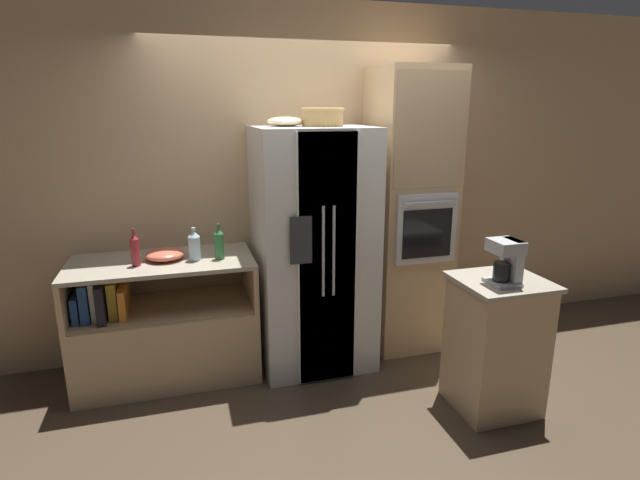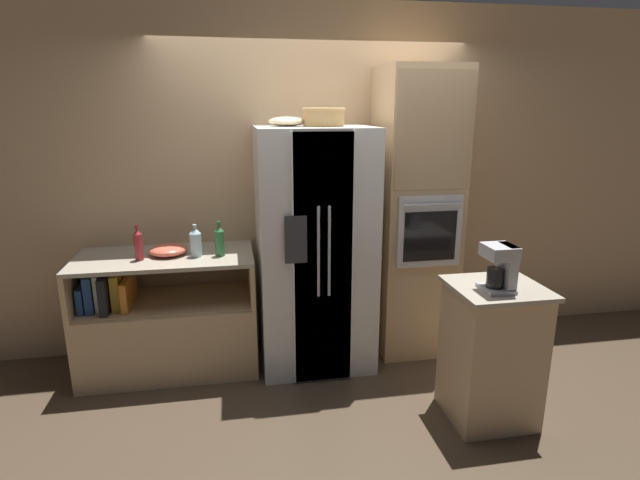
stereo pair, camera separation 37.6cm
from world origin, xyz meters
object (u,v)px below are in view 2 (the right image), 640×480
(bottle_wide, at_px, (220,241))
(coffee_maker, at_px, (501,266))
(refrigerator, at_px, (314,249))
(bottle_tall, at_px, (196,242))
(wicker_basket, at_px, (324,116))
(wall_oven, at_px, (415,214))
(mixing_bowl, at_px, (168,250))
(fruit_bowl, at_px, (287,121))
(bottle_short, at_px, (138,245))

(bottle_wide, xyz_separation_m, coffee_maker, (1.67, -1.04, 0.04))
(refrigerator, relative_size, bottle_tall, 7.66)
(wicker_basket, height_order, bottle_tall, wicker_basket)
(wall_oven, relative_size, mixing_bowl, 8.28)
(bottle_wide, relative_size, mixing_bowl, 0.95)
(bottle_wide, height_order, coffee_maker, coffee_maker)
(refrigerator, bearing_deg, wall_oven, 5.90)
(fruit_bowl, relative_size, bottle_wide, 1.02)
(wicker_basket, xyz_separation_m, coffee_maker, (0.89, -1.05, -0.85))
(wall_oven, height_order, mixing_bowl, wall_oven)
(wall_oven, distance_m, bottle_wide, 1.57)
(refrigerator, relative_size, bottle_wide, 7.07)
(refrigerator, height_order, wall_oven, wall_oven)
(bottle_tall, height_order, bottle_wide, bottle_wide)
(wicker_basket, relative_size, bottle_tall, 1.29)
(bottle_tall, distance_m, coffee_maker, 2.13)
(mixing_bowl, relative_size, coffee_maker, 0.97)
(bottle_wide, bearing_deg, wicker_basket, 0.37)
(refrigerator, height_order, bottle_short, refrigerator)
(wicker_basket, distance_m, fruit_bowl, 0.27)
(wicker_basket, relative_size, bottle_short, 1.17)
(refrigerator, distance_m, bottle_tall, 0.90)
(bottle_tall, xyz_separation_m, bottle_wide, (0.18, -0.02, 0.00))
(fruit_bowl, height_order, mixing_bowl, fruit_bowl)
(wall_oven, xyz_separation_m, coffee_maker, (0.11, -1.15, -0.08))
(wicker_basket, bearing_deg, bottle_short, -179.56)
(bottle_tall, bearing_deg, coffee_maker, -29.76)
(bottle_short, xyz_separation_m, bottle_wide, (0.58, 0.01, 0.00))
(refrigerator, height_order, mixing_bowl, refrigerator)
(wall_oven, height_order, bottle_tall, wall_oven)
(bottle_tall, height_order, mixing_bowl, bottle_tall)
(refrigerator, xyz_separation_m, bottle_short, (-1.29, -0.03, 0.11))
(wicker_basket, distance_m, bottle_short, 1.63)
(wall_oven, height_order, wicker_basket, wall_oven)
(bottle_short, height_order, bottle_wide, bottle_short)
(bottle_short, bearing_deg, bottle_wide, 0.54)
(wall_oven, distance_m, fruit_bowl, 1.27)
(bottle_wide, relative_size, coffee_maker, 0.92)
(fruit_bowl, bearing_deg, bottle_wide, -171.84)
(refrigerator, bearing_deg, wicker_basket, -15.72)
(coffee_maker, bearing_deg, refrigerator, 131.96)
(wicker_basket, xyz_separation_m, bottle_tall, (-0.96, 0.01, -0.90))
(refrigerator, bearing_deg, fruit_bowl, 165.36)
(refrigerator, xyz_separation_m, bottle_tall, (-0.89, -0.01, 0.10))
(mixing_bowl, bearing_deg, wicker_basket, -4.16)
(wall_oven, height_order, fruit_bowl, wall_oven)
(wicker_basket, relative_size, bottle_wide, 1.20)
(refrigerator, relative_size, wall_oven, 0.81)
(fruit_bowl, height_order, bottle_wide, fruit_bowl)
(refrigerator, xyz_separation_m, fruit_bowl, (-0.19, 0.05, 0.96))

